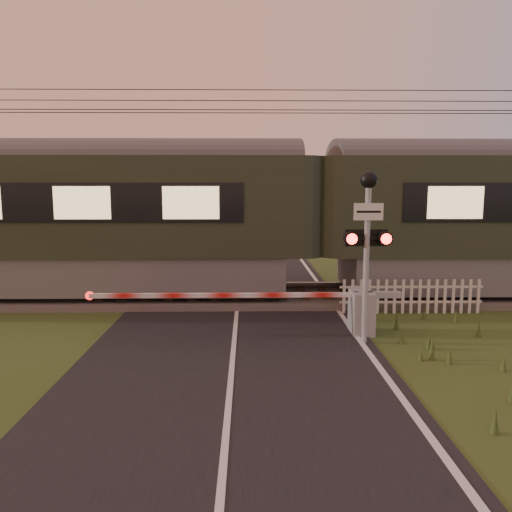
{
  "coord_description": "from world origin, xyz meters",
  "views": [
    {
      "loc": [
        0.31,
        -8.29,
        3.36
      ],
      "look_at": [
        0.49,
        3.2,
        1.75
      ],
      "focal_mm": 35.0,
      "sensor_mm": 36.0,
      "label": 1
    }
  ],
  "objects_px": {
    "boom_gate": "(343,310)",
    "train": "(315,216)",
    "crossing_signal": "(367,226)",
    "picket_fence": "(411,296)"
  },
  "relations": [
    {
      "from": "boom_gate",
      "to": "train",
      "type": "bearing_deg",
      "value": 92.99
    },
    {
      "from": "boom_gate",
      "to": "crossing_signal",
      "type": "xyz_separation_m",
      "value": [
        0.32,
        -0.73,
        1.97
      ]
    },
    {
      "from": "boom_gate",
      "to": "crossing_signal",
      "type": "bearing_deg",
      "value": -66.38
    },
    {
      "from": "crossing_signal",
      "to": "picket_fence",
      "type": "relative_size",
      "value": 0.96
    },
    {
      "from": "train",
      "to": "boom_gate",
      "type": "relative_size",
      "value": 6.55
    },
    {
      "from": "train",
      "to": "boom_gate",
      "type": "height_order",
      "value": "train"
    },
    {
      "from": "crossing_signal",
      "to": "boom_gate",
      "type": "bearing_deg",
      "value": 113.62
    },
    {
      "from": "train",
      "to": "picket_fence",
      "type": "bearing_deg",
      "value": -38.96
    },
    {
      "from": "crossing_signal",
      "to": "picket_fence",
      "type": "distance_m",
      "value": 3.72
    },
    {
      "from": "train",
      "to": "picket_fence",
      "type": "distance_m",
      "value": 3.62
    }
  ]
}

